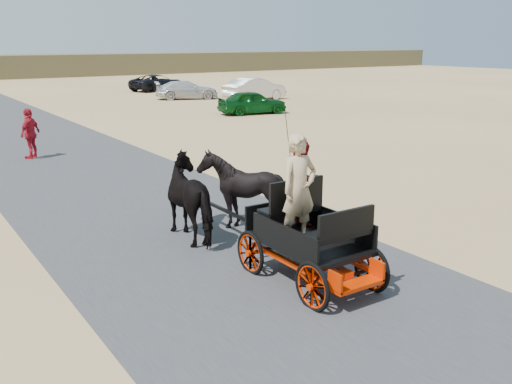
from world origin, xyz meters
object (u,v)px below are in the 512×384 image
carriage (309,261)px  pedestrian (30,133)px  car_b (255,89)px  horse_right (241,190)px  car_d (157,83)px  car_a (252,102)px  car_c (187,90)px  horse_left (195,198)px

carriage → pedestrian: bearing=96.1°
car_b → horse_right: bearing=136.6°
car_d → car_b: bearing=175.4°
horse_right → car_a: (11.06, 16.38, -0.21)m
horse_right → car_d: bearing=-111.3°
pedestrian → car_a: (13.03, 6.00, -0.22)m
car_b → car_c: (-3.40, 3.34, -0.13)m
carriage → horse_left: 3.09m
carriage → pedestrian: size_ratio=1.39×
car_c → carriage: bearing=176.9°
horse_left → car_a: size_ratio=0.53×
horse_right → horse_left: bearing=0.0°
pedestrian → car_a: 14.35m
horse_right → car_a: size_ratio=0.45×
horse_right → car_c: horse_right is taller
car_b → horse_left: bearing=134.7°
horse_right → pedestrian: size_ratio=0.98×
car_a → car_b: bearing=-24.5°
pedestrian → car_d: (14.87, 22.69, -0.22)m
horse_left → car_c: size_ratio=0.47×
carriage → horse_left: size_ratio=1.20×
horse_right → car_a: 19.76m
car_b → carriage: bearing=138.9°
horse_left → car_b: (16.32, 22.42, -0.09)m
horse_left → car_c: (12.92, 25.76, -0.23)m
car_a → car_c: size_ratio=0.88×
horse_left → pedestrian: 10.41m
horse_left → horse_right: bearing=-180.0°
horse_right → car_b: bearing=-124.2°
pedestrian → car_b: (17.19, 12.05, -0.11)m
pedestrian → car_c: (13.79, 15.39, -0.24)m
car_d → car_c: bearing=154.6°
horse_right → car_d: (12.90, 33.07, -0.21)m
carriage → horse_left: horse_left is taller
horse_left → pedestrian: pedestrian is taller
horse_left → horse_right: 1.10m
car_a → car_b: car_b is taller
horse_right → car_c: size_ratio=0.40×
pedestrian → car_c: 20.67m
car_a → car_c: 9.42m
carriage → car_b: 29.92m
horse_left → car_d: horse_left is taller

